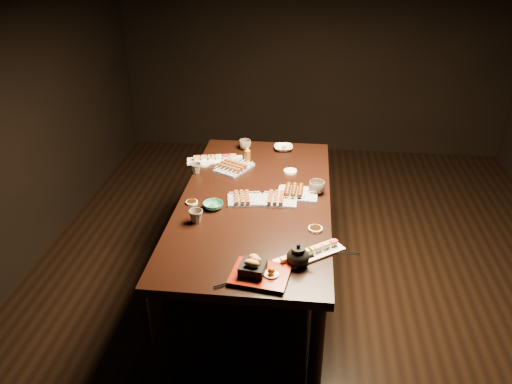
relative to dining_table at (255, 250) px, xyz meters
The scene contains 23 objects.
ground 0.51m from the dining_table, 11.89° to the left, with size 5.00×5.00×0.00m, color black.
dining_table is the anchor object (origin of this frame).
sushi_platter_near 0.76m from the dining_table, 59.03° to the right, with size 0.38×0.10×0.05m, color white, non-canonical shape.
sushi_platter_far 0.73m from the dining_table, 123.56° to the left, with size 0.39×0.11×0.05m, color white, non-canonical shape.
yakitori_plate_center 0.41m from the dining_table, 149.47° to the right, with size 0.21×0.15×0.05m, color #828EB6, non-canonical shape.
yakitori_plate_right 0.43m from the dining_table, ahead, with size 0.21×0.15×0.05m, color #828EB6, non-canonical shape.
yakitori_plate_left 0.60m from the dining_table, 115.14° to the left, with size 0.24×0.18×0.06m, color #828EB6, non-canonical shape.
tsukune_plate 0.48m from the dining_table, 15.90° to the left, with size 0.24×0.18×0.06m, color #828EB6, non-canonical shape.
edamame_bowl_green 0.48m from the dining_table, 148.87° to the right, with size 0.12×0.12×0.04m, color teal.
edamame_bowl_cream 0.86m from the dining_table, 80.67° to the left, with size 0.14×0.14×0.03m, color beige.
tempura_tray 0.87m from the dining_table, 81.85° to the right, with size 0.27×0.21×0.10m, color black, non-canonical shape.
teacup_near_left 0.59m from the dining_table, 134.55° to the right, with size 0.08×0.08×0.07m, color brown.
teacup_mid_right 0.57m from the dining_table, 17.15° to the left, with size 0.10×0.10×0.08m, color brown.
teacup_far_left 0.67m from the dining_table, 144.27° to the left, with size 0.07×0.07×0.07m, color brown.
teacup_far_right 0.86m from the dining_table, 101.95° to the left, with size 0.09×0.09×0.07m, color brown.
teapot 0.82m from the dining_table, 66.21° to the right, with size 0.13×0.13×0.11m, color black, non-canonical shape.
condiment_bottle 0.68m from the dining_table, 102.20° to the left, with size 0.04×0.04×0.13m, color #63380D.
sauce_dish_west 0.54m from the dining_table, 165.35° to the right, with size 0.07×0.07×0.01m, color white.
sauce_dish_east 0.58m from the dining_table, 63.56° to the left, with size 0.09×0.09×0.02m, color white.
sauce_dish_se 0.61m from the dining_table, 40.61° to the right, with size 0.08×0.08×0.01m, color white.
sauce_dish_nw 0.72m from the dining_table, 132.53° to the left, with size 0.09×0.09×0.02m, color white.
chopsticks_near 0.89m from the dining_table, 89.77° to the right, with size 0.23×0.02×0.01m, color black, non-canonical shape.
chopsticks_se 0.80m from the dining_table, 47.13° to the right, with size 0.22×0.02×0.01m, color black, non-canonical shape.
Camera 1 is at (-0.04, -2.69, 2.21)m, focal length 35.00 mm.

